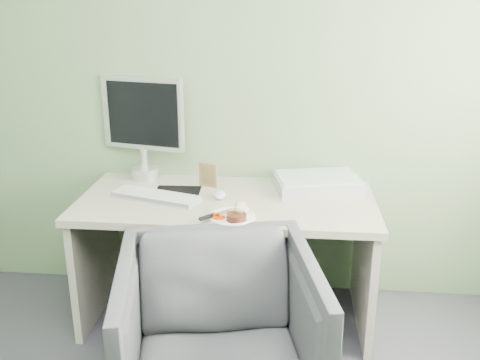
# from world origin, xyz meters

# --- Properties ---
(wall_back) EXTENTS (3.50, 0.00, 3.50)m
(wall_back) POSITION_xyz_m (0.00, 2.00, 1.35)
(wall_back) COLOR #6B8A61
(wall_back) RESTS_ON floor
(desk) EXTENTS (1.60, 0.75, 0.73)m
(desk) POSITION_xyz_m (0.00, 1.62, 0.55)
(desk) COLOR #AFA893
(desk) RESTS_ON floor
(plate) EXTENTS (0.23, 0.23, 0.01)m
(plate) POSITION_xyz_m (0.06, 1.37, 0.74)
(plate) COLOR white
(plate) RESTS_ON desk
(steak) EXTENTS (0.10, 0.10, 0.03)m
(steak) POSITION_xyz_m (0.09, 1.31, 0.76)
(steak) COLOR black
(steak) RESTS_ON plate
(potato_pile) EXTENTS (0.12, 0.10, 0.06)m
(potato_pile) POSITION_xyz_m (0.10, 1.39, 0.77)
(potato_pile) COLOR tan
(potato_pile) RESTS_ON plate
(carrot_heap) EXTENTS (0.06, 0.06, 0.03)m
(carrot_heap) POSITION_xyz_m (-0.00, 1.33, 0.76)
(carrot_heap) COLOR #FF4405
(carrot_heap) RESTS_ON plate
(steak_knife) EXTENTS (0.16, 0.17, 0.02)m
(steak_knife) POSITION_xyz_m (-0.04, 1.33, 0.75)
(steak_knife) COLOR silver
(steak_knife) RESTS_ON plate
(mousepad) EXTENTS (0.26, 0.23, 0.00)m
(mousepad) POSITION_xyz_m (-0.29, 1.69, 0.73)
(mousepad) COLOR black
(mousepad) RESTS_ON desk
(keyboard) EXTENTS (0.50, 0.28, 0.02)m
(keyboard) POSITION_xyz_m (-0.38, 1.59, 0.75)
(keyboard) COLOR white
(keyboard) RESTS_ON desk
(computer_mouse) EXTENTS (0.06, 0.11, 0.04)m
(computer_mouse) POSITION_xyz_m (-0.04, 1.63, 0.75)
(computer_mouse) COLOR white
(computer_mouse) RESTS_ON desk
(photo_frame) EXTENTS (0.11, 0.05, 0.14)m
(photo_frame) POSITION_xyz_m (-0.13, 1.81, 0.80)
(photo_frame) COLOR #A27C4B
(photo_frame) RESTS_ON desk
(eyedrop_bottle) EXTENTS (0.02, 0.02, 0.07)m
(eyedrop_bottle) POSITION_xyz_m (-0.13, 1.84, 0.76)
(eyedrop_bottle) COLOR white
(eyedrop_bottle) RESTS_ON desk
(scanner) EXTENTS (0.52, 0.40, 0.07)m
(scanner) POSITION_xyz_m (0.49, 1.82, 0.77)
(scanner) COLOR #BABEC2
(scanner) RESTS_ON desk
(monitor) EXTENTS (0.50, 0.18, 0.60)m
(monitor) POSITION_xyz_m (-0.53, 1.94, 1.07)
(monitor) COLOR silver
(monitor) RESTS_ON desk
(desk_chair) EXTENTS (0.97, 0.99, 0.77)m
(desk_chair) POSITION_xyz_m (0.06, 0.86, 0.38)
(desk_chair) COLOR #3A3B3F
(desk_chair) RESTS_ON floor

